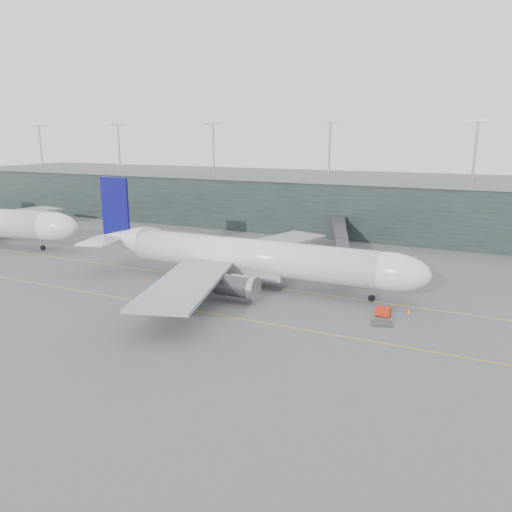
% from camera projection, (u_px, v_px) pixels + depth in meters
% --- Properties ---
extents(ground, '(320.00, 320.00, 0.00)m').
position_uv_depth(ground, '(224.00, 274.00, 95.20)').
color(ground, '#515155').
rests_on(ground, ground).
extents(taxiline_a, '(160.00, 0.25, 0.02)m').
position_uv_depth(taxiline_a, '(213.00, 279.00, 91.69)').
color(taxiline_a, gold).
rests_on(taxiline_a, ground).
extents(taxiline_b, '(160.00, 0.25, 0.02)m').
position_uv_depth(taxiline_b, '(161.00, 305.00, 77.67)').
color(taxiline_b, gold).
rests_on(taxiline_b, ground).
extents(taxiline_lead_main, '(0.25, 60.00, 0.02)m').
position_uv_depth(taxiline_lead_main, '(287.00, 255.00, 110.60)').
color(taxiline_lead_main, gold).
rests_on(taxiline_lead_main, ground).
extents(taxiline_lead_adj, '(0.25, 60.00, 0.02)m').
position_uv_depth(taxiline_lead_adj, '(32.00, 227.00, 144.40)').
color(taxiline_lead_adj, gold).
rests_on(taxiline_lead_adj, ground).
extents(terminal, '(240.00, 36.00, 29.00)m').
position_uv_depth(terminal, '(322.00, 200.00, 144.24)').
color(terminal, black).
rests_on(terminal, ground).
extents(main_aircraft, '(63.76, 60.14, 17.94)m').
position_uv_depth(main_aircraft, '(247.00, 257.00, 87.33)').
color(main_aircraft, silver).
rests_on(main_aircraft, ground).
extents(jet_bridge, '(15.75, 43.79, 6.32)m').
position_uv_depth(jet_bridge, '(349.00, 237.00, 106.30)').
color(jet_bridge, '#2D2E32').
rests_on(jet_bridge, ground).
extents(gse_cart, '(2.15, 1.43, 1.42)m').
position_uv_depth(gse_cart, '(383.00, 311.00, 72.41)').
color(gse_cart, '#B8240D').
rests_on(gse_cart, ground).
extents(baggage_dolly, '(3.31, 2.94, 0.28)m').
position_uv_depth(baggage_dolly, '(382.00, 323.00, 69.52)').
color(baggage_dolly, '#37373C').
rests_on(baggage_dolly, ground).
extents(uld_a, '(2.03, 1.69, 1.73)m').
position_uv_depth(uld_a, '(220.00, 255.00, 106.28)').
color(uld_a, '#3B3B40').
rests_on(uld_a, ground).
extents(uld_b, '(2.05, 1.75, 1.66)m').
position_uv_depth(uld_b, '(243.00, 257.00, 105.15)').
color(uld_b, '#3B3B40').
rests_on(uld_b, ground).
extents(uld_c, '(2.50, 2.27, 1.86)m').
position_uv_depth(uld_c, '(248.00, 257.00, 104.36)').
color(uld_c, '#3B3B40').
rests_on(uld_c, ground).
extents(cone_nose, '(0.50, 0.50, 0.79)m').
position_uv_depth(cone_nose, '(409.00, 311.00, 73.81)').
color(cone_nose, orange).
rests_on(cone_nose, ground).
extents(cone_wing_stbd, '(0.38, 0.38, 0.61)m').
position_uv_depth(cone_wing_stbd, '(219.00, 309.00, 75.02)').
color(cone_wing_stbd, orange).
rests_on(cone_wing_stbd, ground).
extents(cone_wing_port, '(0.50, 0.50, 0.80)m').
position_uv_depth(cone_wing_port, '(294.00, 267.00, 98.65)').
color(cone_wing_port, '#CD650B').
rests_on(cone_wing_port, ground).
extents(cone_tail, '(0.39, 0.39, 0.62)m').
position_uv_depth(cone_tail, '(145.00, 280.00, 90.19)').
color(cone_tail, '#FE4A0E').
rests_on(cone_tail, ground).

